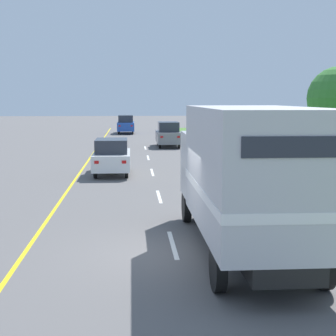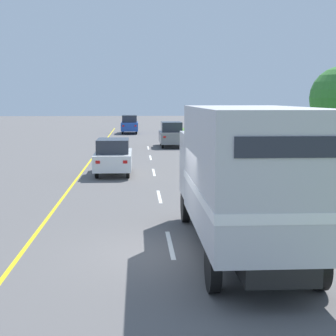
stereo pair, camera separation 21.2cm
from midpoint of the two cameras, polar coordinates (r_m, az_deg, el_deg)
ground_plane at (r=12.84m, az=0.93°, el=-9.36°), size 200.00×200.00×0.00m
edge_line_yellow at (r=30.87m, az=-8.53°, el=0.63°), size 0.12×71.03×0.01m
centre_dash_near at (r=13.52m, az=0.70°, el=-8.46°), size 0.12×2.60×0.01m
centre_dash_mid_a at (r=19.93m, az=-0.67°, el=-3.17°), size 0.12×2.60×0.01m
centre_dash_mid_b at (r=26.44m, az=-1.36°, el=-0.47°), size 0.12×2.60×0.01m
centre_dash_far at (r=32.98m, az=-1.77°, el=1.16°), size 0.12×2.60×0.01m
centre_dash_farthest at (r=39.54m, az=-2.05°, el=2.25°), size 0.12×2.60×0.01m
horse_trailer_truck at (r=12.36m, az=8.85°, el=-0.64°), size 2.48×7.82×3.58m
lead_car_white at (r=25.74m, az=-5.84°, el=1.30°), size 1.80×3.99×1.78m
lead_car_grey_ahead at (r=40.34m, az=0.51°, el=3.76°), size 1.80×4.20×1.96m
lead_car_blue_ahead at (r=56.05m, az=-4.16°, el=4.87°), size 1.80×4.62×1.98m
highway_sign at (r=19.78m, az=16.69°, el=1.84°), size 2.39×0.09×2.86m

